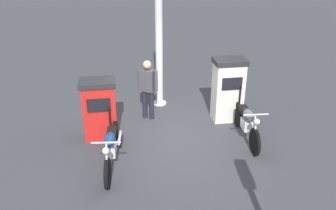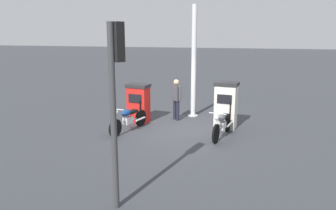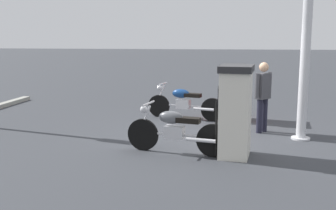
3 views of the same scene
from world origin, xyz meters
name	(u,v)px [view 1 (image 1 of 3)]	position (x,y,z in m)	size (l,w,h in m)	color
ground_plane	(172,136)	(0.00, 0.00, 0.00)	(120.00, 120.00, 0.00)	#383A3F
fuel_pump_near	(100,109)	(-0.44, -1.66, 0.75)	(0.71, 0.90, 1.48)	red
fuel_pump_far	(228,90)	(-0.44, 1.66, 0.85)	(0.71, 0.89, 1.68)	silver
motorcycle_near_pump	(111,147)	(0.82, -1.59, 0.45)	(2.08, 0.79, 0.94)	black
motorcycle_far_pump	(247,122)	(0.66, 1.65, 0.46)	(1.98, 0.69, 0.95)	black
attendant_person	(148,86)	(-1.11, -0.32, 0.92)	(0.43, 0.50, 1.61)	#1E1E2D
canopy_support_pole	(159,31)	(-1.89, 0.21, 2.16)	(0.40, 0.40, 4.47)	silver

